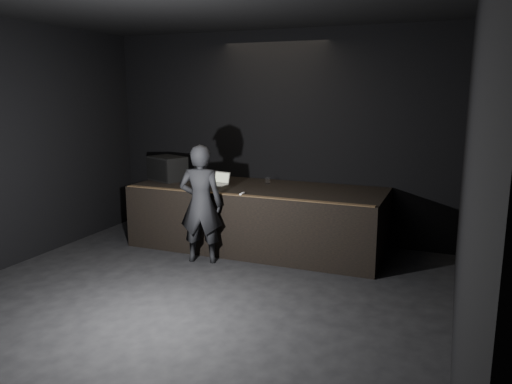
{
  "coord_description": "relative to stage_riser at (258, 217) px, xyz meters",
  "views": [
    {
      "loc": [
        2.9,
        -4.52,
        2.51
      ],
      "look_at": [
        0.14,
        2.3,
        1.01
      ],
      "focal_mm": 35.0,
      "sensor_mm": 36.0,
      "label": 1
    }
  ],
  "objects": [
    {
      "name": "stage_monitor",
      "position": [
        -1.67,
        -0.01,
        0.7
      ],
      "size": [
        0.73,
        0.64,
        0.41
      ],
      "rotation": [
        0.0,
        0.0,
        -0.4
      ],
      "color": "black",
      "rests_on": "stage_riser"
    },
    {
      "name": "person",
      "position": [
        -0.52,
        -0.95,
        0.38
      ],
      "size": [
        0.72,
        0.56,
        1.75
      ],
      "primitive_type": "imported",
      "rotation": [
        0.0,
        0.0,
        3.39
      ],
      "color": "black",
      "rests_on": "ground"
    },
    {
      "name": "stage_riser",
      "position": [
        0.0,
        0.0,
        0.0
      ],
      "size": [
        4.0,
        1.5,
        1.0
      ],
      "primitive_type": "cube",
      "color": "black",
      "rests_on": "ground"
    },
    {
      "name": "room_walls",
      "position": [
        0.0,
        -2.73,
        1.52
      ],
      "size": [
        6.1,
        7.1,
        3.52
      ],
      "color": "black",
      "rests_on": "ground"
    },
    {
      "name": "riser_lip",
      "position": [
        0.0,
        -0.71,
        0.51
      ],
      "size": [
        3.92,
        0.1,
        0.01
      ],
      "primitive_type": "cube",
      "color": "brown",
      "rests_on": "stage_riser"
    },
    {
      "name": "laptop",
      "position": [
        -0.66,
        -0.05,
        0.55
      ],
      "size": [
        0.33,
        0.31,
        0.2
      ],
      "rotation": [
        0.0,
        0.0,
        -0.16
      ],
      "color": "white",
      "rests_on": "stage_riser"
    },
    {
      "name": "ground",
      "position": [
        0.0,
        -2.73,
        -0.5
      ],
      "size": [
        7.0,
        7.0,
        0.0
      ],
      "primitive_type": "plane",
      "color": "black",
      "rests_on": "ground"
    },
    {
      "name": "beer_can",
      "position": [
        -0.87,
        -0.08,
        0.58
      ],
      "size": [
        0.07,
        0.07,
        0.16
      ],
      "color": "silver",
      "rests_on": "stage_riser"
    },
    {
      "name": "cable",
      "position": [
        -1.17,
        0.08,
        0.51
      ],
      "size": [
        0.97,
        0.31,
        0.02
      ],
      "primitive_type": "cylinder",
      "rotation": [
        0.0,
        1.57,
        0.29
      ],
      "color": "black",
      "rests_on": "stage_riser"
    },
    {
      "name": "plastic_cup",
      "position": [
        0.04,
        0.32,
        0.56
      ],
      "size": [
        0.09,
        0.09,
        0.11
      ],
      "primitive_type": "cylinder",
      "color": "white",
      "rests_on": "stage_riser"
    },
    {
      "name": "wii_remote",
      "position": [
        0.01,
        -0.65,
        0.51
      ],
      "size": [
        0.04,
        0.15,
        0.03
      ],
      "primitive_type": "cube",
      "rotation": [
        0.0,
        0.0,
        0.04
      ],
      "color": "white",
      "rests_on": "stage_riser"
    }
  ]
}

